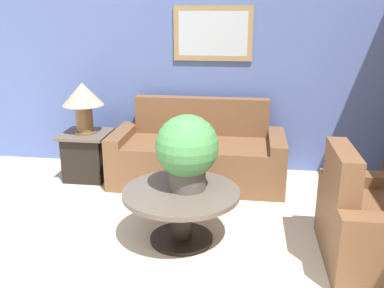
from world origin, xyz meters
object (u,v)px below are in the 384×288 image
at_px(table_lamp, 83,99).
at_px(armchair, 380,227).
at_px(coffee_table, 181,204).
at_px(side_table, 87,155).
at_px(couch_main, 198,156).
at_px(potted_plant_on_table, 187,150).

bearing_deg(table_lamp, armchair, -25.81).
bearing_deg(coffee_table, side_table, 136.05).
distance_m(couch_main, table_lamp, 1.47).
xyz_separation_m(side_table, potted_plant_on_table, (1.38, -1.24, 0.53)).
height_order(couch_main, table_lamp, table_lamp).
height_order(armchair, coffee_table, armchair).
bearing_deg(armchair, coffee_table, 85.08).
xyz_separation_m(couch_main, table_lamp, (-1.32, -0.07, 0.65)).
height_order(couch_main, potted_plant_on_table, potted_plant_on_table).
distance_m(armchair, side_table, 3.25).
relative_size(armchair, potted_plant_on_table, 1.57).
bearing_deg(table_lamp, potted_plant_on_table, -41.76).
distance_m(coffee_table, table_lamp, 1.96).
bearing_deg(couch_main, potted_plant_on_table, -86.98).
distance_m(couch_main, armchair, 2.20).
relative_size(coffee_table, table_lamp, 1.70).
xyz_separation_m(side_table, table_lamp, (0.00, -0.00, 0.68)).
xyz_separation_m(armchair, coffee_table, (-1.59, 0.12, 0.03)).
distance_m(table_lamp, potted_plant_on_table, 1.86).
bearing_deg(potted_plant_on_table, coffee_table, -127.56).
height_order(armchair, side_table, armchair).
height_order(table_lamp, potted_plant_on_table, table_lamp).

